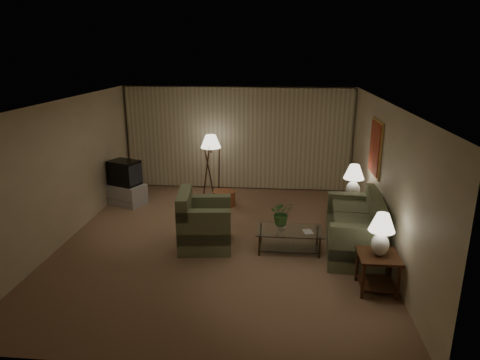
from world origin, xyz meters
name	(u,v)px	position (x,y,z in m)	size (l,w,h in m)	color
ground	(220,241)	(0.00, 0.00, 0.00)	(7.00, 7.00, 0.00)	#8E694E
room_shell	(230,138)	(0.02, 1.51, 1.75)	(6.04, 7.02, 2.72)	beige
sofa	(354,230)	(2.50, -0.17, 0.42)	(2.03, 1.25, 0.83)	#6C7552
armchair	(205,225)	(-0.26, -0.20, 0.43)	(1.24, 1.20, 0.86)	#6C7552
side_table_near	(378,266)	(2.65, -1.52, 0.42)	(0.61, 0.61, 0.60)	#32190D
side_table_far	(351,207)	(2.65, 1.08, 0.41)	(0.55, 0.46, 0.60)	#32190D
table_lamp_near	(381,231)	(2.65, -1.52, 1.00)	(0.39, 0.39, 0.68)	white
table_lamp_far	(354,179)	(2.65, 1.08, 1.03)	(0.42, 0.42, 0.73)	white
coffee_table	(289,237)	(1.33, -0.27, 0.28)	(1.21, 0.66, 0.41)	silver
tv_cabinet	(126,194)	(-2.55, 1.89, 0.25)	(1.03, 0.86, 0.50)	#B4B5B7
crt_tv	(125,173)	(-2.55, 1.89, 0.79)	(0.81, 0.71, 0.58)	black
floor_lamp	(211,164)	(-0.61, 2.77, 0.82)	(0.51, 0.51, 1.56)	#32190D
ottoman	(224,198)	(-0.19, 2.03, 0.18)	(0.53, 0.53, 0.35)	#AA5F39
vase	(281,226)	(1.18, -0.27, 0.49)	(0.15, 0.15, 0.16)	white
flowers	(282,210)	(1.18, -0.27, 0.80)	(0.41, 0.36, 0.46)	#427835
book	(303,232)	(1.58, -0.37, 0.42)	(0.16, 0.22, 0.02)	olive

